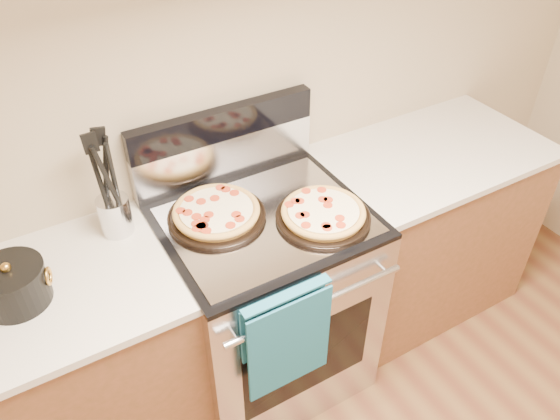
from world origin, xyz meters
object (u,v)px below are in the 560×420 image
saucepan (14,287)px  utensil_crock (115,215)px  range_body (265,302)px  pepperoni_pizza_back (217,213)px  pepperoni_pizza_front (323,214)px

saucepan → utensil_crock: bearing=24.9°
range_body → pepperoni_pizza_back: pepperoni_pizza_back is taller
pepperoni_pizza_front → utensil_crock: utensil_crock is taller
pepperoni_pizza_front → saucepan: 1.05m
pepperoni_pizza_back → pepperoni_pizza_front: size_ratio=1.03×
pepperoni_pizza_back → pepperoni_pizza_front: bearing=-30.9°
saucepan → pepperoni_pizza_back: bearing=3.2°
range_body → saucepan: 1.00m
saucepan → range_body: bearing=-2.0°
range_body → pepperoni_pizza_back: size_ratio=2.53×
range_body → utensil_crock: utensil_crock is taller
pepperoni_pizza_front → saucepan: saucepan is taller
utensil_crock → saucepan: (-0.37, -0.17, -0.01)m
pepperoni_pizza_front → utensil_crock: size_ratio=2.42×
pepperoni_pizza_front → utensil_crock: bearing=153.4°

